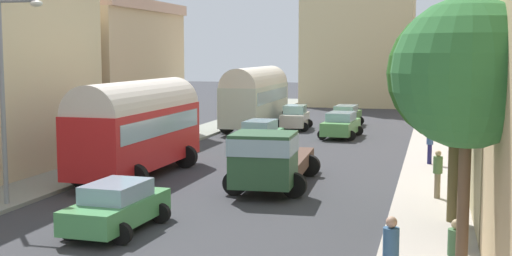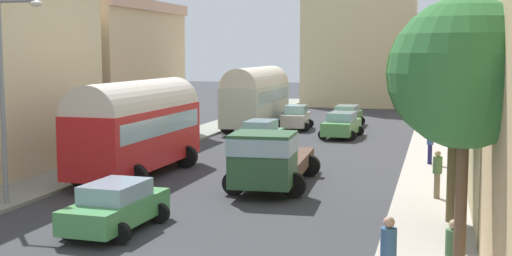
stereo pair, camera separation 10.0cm
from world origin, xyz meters
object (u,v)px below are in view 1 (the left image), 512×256
car_0 (341,125)px  pedestrian_1 (391,253)px  pedestrian_0 (455,255)px  pedestrian_2 (438,172)px  streetlamp_near (8,85)px  parked_bus_0 (137,124)px  parked_bus_1 (256,95)px  car_3 (260,136)px  cargo_truck_0 (270,157)px  car_2 (117,206)px  car_4 (295,117)px  pedestrian_4 (430,144)px  car_1 (346,116)px

car_0 → pedestrian_1: size_ratio=2.41×
pedestrian_0 → pedestrian_2: pedestrian_2 is taller
pedestrian_2 → streetlamp_near: 14.80m
parked_bus_0 → car_0: parked_bus_0 is taller
streetlamp_near → parked_bus_1: bearing=85.6°
parked_bus_0 → pedestrian_2: bearing=-8.2°
car_3 → pedestrian_1: pedestrian_1 is taller
car_0 → pedestrian_2: (5.64, -16.95, 0.26)m
cargo_truck_0 → pedestrian_2: size_ratio=4.01×
cargo_truck_0 → car_2: 7.55m
car_0 → car_4: (-3.58, 3.52, 0.03)m
pedestrian_2 → pedestrian_4: (-0.32, 7.39, 0.02)m
car_4 → pedestrian_2: (9.22, -20.47, 0.23)m
streetlamp_near → car_2: bearing=-21.0°
parked_bus_0 → cargo_truck_0: bearing=-10.7°
car_3 → pedestrian_2: pedestrian_2 is taller
car_3 → pedestrian_2: 13.37m
parked_bus_0 → car_2: 8.78m
car_0 → car_4: 5.02m
pedestrian_2 → parked_bus_0: bearing=171.8°
pedestrian_4 → streetlamp_near: bearing=-138.4°
car_4 → pedestrian_1: bearing=-74.8°
pedestrian_1 → car_3: bearing=111.8°
pedestrian_0 → pedestrian_4: size_ratio=0.97×
car_0 → parked_bus_0: bearing=-112.8°
cargo_truck_0 → pedestrian_1: size_ratio=4.01×
cargo_truck_0 → car_3: cargo_truck_0 is taller
parked_bus_0 → car_4: 19.00m
car_3 → pedestrian_4: (8.60, -2.56, 0.25)m
car_2 → pedestrian_2: (8.99, 6.35, 0.31)m
car_1 → car_4: 4.08m
car_0 → pedestrian_4: pedestrian_4 is taller
parked_bus_0 → pedestrian_1: parked_bus_0 is taller
cargo_truck_0 → car_3: size_ratio=1.70×
parked_bus_0 → car_1: 22.25m
car_2 → streetlamp_near: 6.11m
car_2 → streetlamp_near: (-4.76, 1.83, 3.37)m
parked_bus_0 → streetlamp_near: (-1.70, -6.26, 1.87)m
car_1 → pedestrian_2: bearing=-75.2°
cargo_truck_0 → streetlamp_near: bearing=-146.1°
parked_bus_0 → car_1: (5.92, 21.39, -1.47)m
parked_bus_1 → car_3: 10.73m
pedestrian_1 → pedestrian_2: size_ratio=1.00×
parked_bus_0 → streetlamp_near: streetlamp_near is taller
pedestrian_4 → car_0: bearing=119.1°
parked_bus_0 → pedestrian_1: 16.19m
car_2 → streetlamp_near: bearing=159.0°
parked_bus_1 → car_0: 7.16m
parked_bus_1 → parked_bus_0: bearing=-90.6°
car_4 → pedestrian_2: bearing=-65.7°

